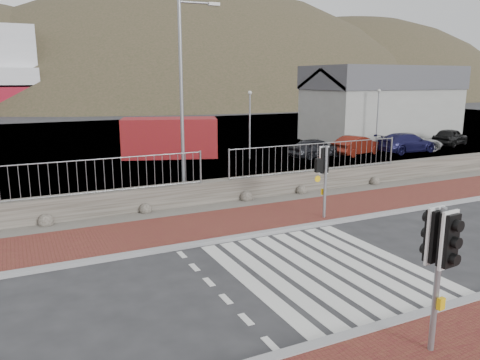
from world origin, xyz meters
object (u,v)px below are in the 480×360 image
traffic_signal_far (325,167)px  car_d (410,142)px  shipping_container (170,138)px  car_c (407,143)px  streetlight (185,92)px  car_a (316,148)px  traffic_signal_near (440,250)px  car_b (357,145)px  car_e (450,137)px

traffic_signal_far → car_d: bearing=-144.6°
traffic_signal_far → shipping_container: (-0.66, 15.34, -0.67)m
car_c → car_d: size_ratio=1.02×
car_c → car_d: bearing=-59.7°
car_d → streetlight: bearing=125.5°
car_a → car_c: size_ratio=0.80×
traffic_signal_near → shipping_container: traffic_signal_near is taller
shipping_container → car_d: 16.25m
car_b → traffic_signal_far: bearing=123.3°
streetlight → car_c: streetlight is taller
shipping_container → car_c: 15.62m
traffic_signal_far → car_a: traffic_signal_far is taller
traffic_signal_near → car_c: (17.18, 17.68, -1.31)m
shipping_container → car_d: bearing=1.6°
traffic_signal_near → car_b: size_ratio=0.73×
traffic_signal_near → shipping_container: bearing=78.9°
car_c → car_a: bearing=80.9°
shipping_container → traffic_signal_far: bearing=-69.0°
shipping_container → car_d: size_ratio=1.33×
streetlight → car_a: bearing=36.3°
car_a → car_b: car_b is taller
shipping_container → car_c: bearing=-1.0°
car_a → car_d: car_a is taller
car_a → car_d: size_ratio=0.82×
shipping_container → streetlight: bearing=-85.7°
traffic_signal_near → streetlight: 12.35m
car_a → car_e: size_ratio=0.95×
traffic_signal_far → shipping_container: size_ratio=0.45×
traffic_signal_far → car_c: 17.37m
car_d → car_e: 4.46m
car_d → car_e: (4.44, 0.47, 0.03)m
car_a → car_b: size_ratio=0.96×
traffic_signal_near → car_d: traffic_signal_near is taller
shipping_container → car_a: bearing=-9.5°
car_a → streetlight: bearing=115.7°
car_e → traffic_signal_near: bearing=110.0°
car_b → car_c: 3.68m
traffic_signal_far → car_d: traffic_signal_far is taller
traffic_signal_near → car_a: size_ratio=0.76×
streetlight → shipping_container: bearing=81.0°
traffic_signal_far → car_e: bearing=-150.3°
traffic_signal_near → shipping_container: size_ratio=0.47×
traffic_signal_near → car_e: (22.44, 18.65, -1.32)m
shipping_container → car_c: shipping_container is taller
streetlight → car_c: size_ratio=1.73×
traffic_signal_near → car_a: bearing=55.6°
shipping_container → car_c: size_ratio=1.30×
traffic_signal_far → shipping_container: bearing=-87.7°
car_b → car_c: bearing=-112.9°
streetlight → car_c: 18.68m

